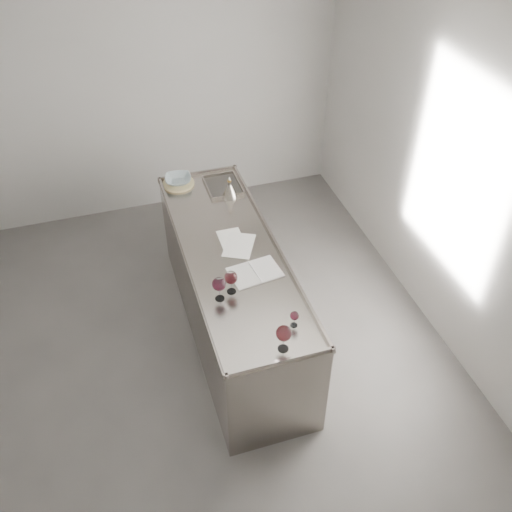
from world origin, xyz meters
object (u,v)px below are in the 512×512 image
object	(u,v)px
wine_glass_middle	(231,278)
wine_glass_small	(294,316)
wine_glass_right	(284,334)
wine_glass_left	(219,285)
wine_funnel	(230,190)
notebook	(255,272)
ceramic_bowl	(178,180)
counter	(233,293)

from	to	relation	value
wine_glass_middle	wine_glass_small	distance (m)	0.56
wine_glass_right	wine_glass_middle	bearing A→B (deg)	106.05
wine_glass_left	wine_funnel	size ratio (longest dim) A/B	0.90
notebook	wine_funnel	distance (m)	1.05
wine_glass_small	wine_funnel	world-z (taller)	wine_funnel
wine_glass_middle	ceramic_bowl	size ratio (longest dim) A/B	0.80
wine_glass_small	wine_funnel	xyz separation A→B (m)	(-0.01, 1.64, -0.02)
counter	wine_glass_small	bearing A→B (deg)	-77.65
wine_glass_small	wine_funnel	size ratio (longest dim) A/B	0.58
wine_glass_middle	wine_funnel	bearing A→B (deg)	75.03
counter	ceramic_bowl	xyz separation A→B (m)	(-0.21, 1.08, 0.52)
notebook	ceramic_bowl	size ratio (longest dim) A/B	1.71
wine_glass_right	notebook	bearing A→B (deg)	86.52
wine_glass_right	notebook	world-z (taller)	wine_glass_right
wine_glass_middle	wine_funnel	world-z (taller)	wine_funnel
wine_funnel	wine_glass_middle	bearing A→B (deg)	-104.97
notebook	ceramic_bowl	world-z (taller)	ceramic_bowl
notebook	wine_glass_small	bearing A→B (deg)	-88.17
wine_glass_right	wine_funnel	world-z (taller)	wine_funnel
counter	wine_glass_right	distance (m)	1.25
wine_glass_left	notebook	xyz separation A→B (m)	(0.33, 0.19, -0.13)
wine_glass_right	ceramic_bowl	bearing A→B (deg)	97.02
wine_glass_right	wine_glass_small	size ratio (longest dim) A/B	1.63
wine_funnel	notebook	bearing A→B (deg)	-94.89
wine_glass_left	wine_funnel	world-z (taller)	wine_funnel
wine_glass_small	ceramic_bowl	size ratio (longest dim) A/B	0.53
wine_glass_left	wine_glass_middle	xyz separation A→B (m)	(0.10, 0.05, -0.00)
counter	wine_glass_left	world-z (taller)	wine_glass_left
wine_glass_middle	notebook	size ratio (longest dim) A/B	0.47
wine_glass_middle	wine_glass_small	world-z (taller)	wine_glass_middle
wine_glass_left	counter	bearing A→B (deg)	65.49
wine_glass_right	ceramic_bowl	world-z (taller)	wine_glass_right
wine_glass_middle	wine_funnel	xyz separation A→B (m)	(0.32, 1.19, -0.07)
wine_glass_left	wine_glass_middle	size ratio (longest dim) A/B	1.03
ceramic_bowl	wine_funnel	distance (m)	0.53
notebook	wine_funnel	xyz separation A→B (m)	(0.09, 1.05, 0.06)
ceramic_bowl	notebook	bearing A→B (deg)	-77.26
wine_glass_middle	wine_glass_right	world-z (taller)	wine_glass_right
wine_glass_left	wine_glass_small	bearing A→B (deg)	-43.96
wine_glass_small	wine_funnel	distance (m)	1.65
wine_glass_left	wine_glass_small	size ratio (longest dim) A/B	1.54
wine_glass_right	wine_glass_small	world-z (taller)	wine_glass_right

